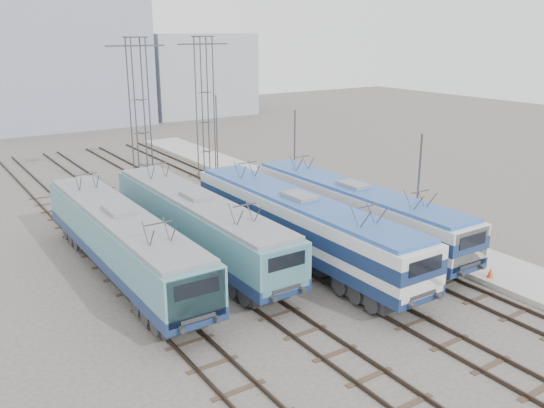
{
  "coord_description": "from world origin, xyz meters",
  "views": [
    {
      "loc": [
        -15.64,
        -19.6,
        12.48
      ],
      "look_at": [
        1.98,
        7.0,
        2.82
      ],
      "focal_mm": 38.0,
      "sensor_mm": 36.0,
      "label": 1
    }
  ],
  "objects": [
    {
      "name": "building_east",
      "position": [
        24.0,
        62.0,
        6.0
      ],
      "size": [
        16.0,
        12.0,
        12.0
      ],
      "primitive_type": "cube",
      "color": "#929BA5",
      "rests_on": "ground"
    },
    {
      "name": "catenary_tower_west",
      "position": [
        0.0,
        22.0,
        6.64
      ],
      "size": [
        4.5,
        1.2,
        12.0
      ],
      "color": "#3F4247",
      "rests_on": "ground"
    },
    {
      "name": "building_center",
      "position": [
        4.0,
        62.0,
        9.0
      ],
      "size": [
        22.0,
        14.0,
        18.0
      ],
      "primitive_type": "cube",
      "color": "#858CA5",
      "rests_on": "ground"
    },
    {
      "name": "locomotive_far_right",
      "position": [
        6.75,
        5.22,
        2.22
      ],
      "size": [
        2.75,
        17.36,
        3.26
      ],
      "color": "navy",
      "rests_on": "ground"
    },
    {
      "name": "mast_mid",
      "position": [
        8.6,
        14.0,
        3.5
      ],
      "size": [
        0.12,
        0.12,
        7.0
      ],
      "primitive_type": "cylinder",
      "color": "#3F4247",
      "rests_on": "ground"
    },
    {
      "name": "catenary_tower_east",
      "position": [
        6.5,
        24.0,
        6.64
      ],
      "size": [
        4.5,
        1.2,
        12.0
      ],
      "color": "#3F4247",
      "rests_on": "ground"
    },
    {
      "name": "ground",
      "position": [
        0.0,
        0.0,
        0.0
      ],
      "size": [
        160.0,
        160.0,
        0.0
      ],
      "primitive_type": "plane",
      "color": "#514C47"
    },
    {
      "name": "locomotive_center_left",
      "position": [
        -2.25,
        8.06,
        2.2
      ],
      "size": [
        2.8,
        17.65,
        3.32
      ],
      "color": "navy",
      "rests_on": "ground"
    },
    {
      "name": "mast_rear",
      "position": [
        8.6,
        26.0,
        3.5
      ],
      "size": [
        0.12,
        0.12,
        7.0
      ],
      "primitive_type": "cylinder",
      "color": "#3F4247",
      "rests_on": "ground"
    },
    {
      "name": "safety_cone",
      "position": [
        8.73,
        -3.12,
        0.56
      ],
      "size": [
        0.36,
        0.36,
        0.53
      ],
      "primitive_type": "cone",
      "color": "#DE481F",
      "rests_on": "platform"
    },
    {
      "name": "locomotive_center_right",
      "position": [
        2.25,
        4.55,
        2.33
      ],
      "size": [
        2.88,
        18.24,
        3.43
      ],
      "color": "navy",
      "rests_on": "ground"
    },
    {
      "name": "mast_front",
      "position": [
        8.6,
        2.0,
        3.5
      ],
      "size": [
        0.12,
        0.12,
        7.0
      ],
      "primitive_type": "cylinder",
      "color": "#3F4247",
      "rests_on": "ground"
    },
    {
      "name": "locomotive_far_left",
      "position": [
        -6.75,
        7.76,
        2.21
      ],
      "size": [
        2.8,
        17.7,
        3.33
      ],
      "color": "navy",
      "rests_on": "ground"
    },
    {
      "name": "platform",
      "position": [
        10.2,
        8.0,
        0.15
      ],
      "size": [
        4.0,
        70.0,
        0.3
      ],
      "primitive_type": "cube",
      "color": "#9E9E99",
      "rests_on": "ground"
    }
  ]
}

